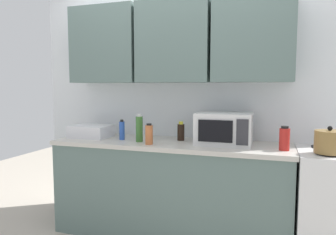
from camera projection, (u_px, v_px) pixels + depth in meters
name	position (u px, v px, depth m)	size (l,w,h in m)	color
wall_back_with_cabinets	(177.00, 70.00, 3.06)	(3.06, 0.38, 2.60)	white
counter_run	(170.00, 188.00, 2.94)	(2.19, 0.63, 0.90)	slate
kettle	(329.00, 142.00, 2.33)	(0.21, 0.21, 0.21)	olive
microwave	(224.00, 129.00, 2.76)	(0.48, 0.37, 0.28)	silver
dish_rack	(91.00, 131.00, 3.16)	(0.38, 0.30, 0.12)	silver
bottle_spice_jar	(149.00, 134.00, 2.75)	(0.07, 0.07, 0.19)	#BC6638
bottle_blue_cleaner	(122.00, 130.00, 3.00)	(0.05, 0.05, 0.19)	#2D56B7
bottle_green_oil	(139.00, 129.00, 2.88)	(0.06, 0.06, 0.26)	#386B2D
bottle_red_sauce	(284.00, 139.00, 2.49)	(0.08, 0.08, 0.20)	red
bottle_soy_dark	(181.00, 132.00, 2.96)	(0.07, 0.07, 0.18)	black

